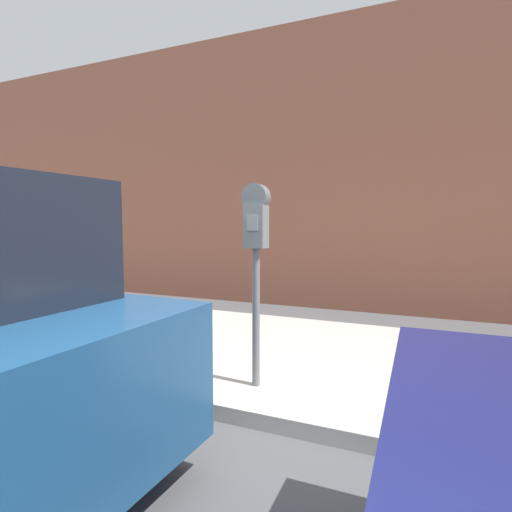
{
  "coord_description": "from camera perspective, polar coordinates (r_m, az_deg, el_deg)",
  "views": [
    {
      "loc": [
        1.64,
        -1.66,
        1.44
      ],
      "look_at": [
        0.41,
        1.25,
        1.18
      ],
      "focal_mm": 28.0,
      "sensor_mm": 36.0,
      "label": 1
    }
  ],
  "objects": [
    {
      "name": "sidewalk",
      "position": [
        4.41,
        0.0,
        -13.5
      ],
      "size": [
        24.0,
        2.8,
        0.12
      ],
      "color": "#BCB7AD",
      "rests_on": "ground_plane"
    },
    {
      "name": "parking_meter",
      "position": [
        3.16,
        -0.0,
        2.1
      ],
      "size": [
        0.21,
        0.14,
        1.62
      ],
      "color": "slate",
      "rests_on": "sidewalk"
    },
    {
      "name": "ground_plane",
      "position": [
        2.74,
        -20.74,
        -27.28
      ],
      "size": [
        60.0,
        60.0,
        0.0
      ],
      "primitive_type": "plane",
      "color": "#515154"
    },
    {
      "name": "building_facade",
      "position": [
        6.96,
        9.43,
        12.36
      ],
      "size": [
        24.0,
        0.3,
        4.75
      ],
      "color": "#935642",
      "rests_on": "ground_plane"
    }
  ]
}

